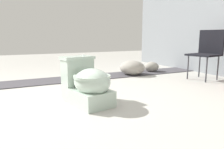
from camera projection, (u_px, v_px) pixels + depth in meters
The scene contains 6 objects.
ground_plane at pixel (62, 105), 2.36m from camera, with size 14.00×14.00×0.00m, color #A8A59E.
gravel_strip at pixel (73, 79), 3.75m from camera, with size 0.56×8.00×0.01m, color #423F44.
toilet at pixel (87, 84), 2.36m from camera, with size 0.69×0.49×0.52m.
folding_chair_left at pixel (207, 49), 3.69m from camera, with size 0.51×0.51×0.83m.
boulder_near at pixel (152, 67), 4.50m from camera, with size 0.30×0.26×0.21m, color gray.
boulder_far at pixel (132, 68), 4.13m from camera, with size 0.47×0.42×0.28m, color gray.
Camera 1 is at (2.27, -0.52, 0.73)m, focal length 35.00 mm.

